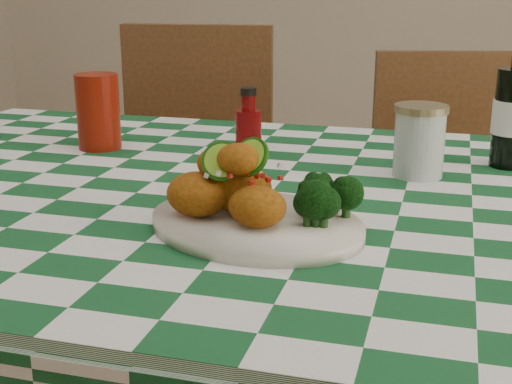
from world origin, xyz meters
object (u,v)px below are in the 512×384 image
(mason_jar, at_px, (419,141))
(ketchup_bottle, at_px, (248,117))
(plate, at_px, (256,225))
(wooden_chair_right, at_px, (459,239))
(wooden_chair_left, at_px, (185,206))
(red_tumbler, at_px, (98,112))
(fried_chicken_pile, at_px, (241,181))

(mason_jar, bearing_deg, ketchup_bottle, 159.16)
(plate, height_order, ketchup_bottle, ketchup_bottle)
(plate, relative_size, wooden_chair_right, 0.33)
(wooden_chair_left, relative_size, wooden_chair_right, 1.06)
(mason_jar, xyz_separation_m, wooden_chair_right, (0.09, 0.59, -0.39))
(mason_jar, height_order, wooden_chair_right, wooden_chair_right)
(plate, bearing_deg, red_tumbler, 138.73)
(fried_chicken_pile, relative_size, wooden_chair_right, 0.17)
(red_tumbler, xyz_separation_m, mason_jar, (0.62, -0.04, -0.01))
(fried_chicken_pile, relative_size, wooden_chair_left, 0.16)
(red_tumbler, relative_size, wooden_chair_right, 0.16)
(wooden_chair_left, bearing_deg, wooden_chair_right, -7.06)
(mason_jar, bearing_deg, fried_chicken_pile, -122.52)
(plate, distance_m, wooden_chair_left, 1.07)
(fried_chicken_pile, distance_m, red_tumbler, 0.55)
(fried_chicken_pile, bearing_deg, plate, 0.00)
(plate, distance_m, red_tumbler, 0.57)
(fried_chicken_pile, xyz_separation_m, mason_jar, (0.21, 0.34, -0.01))
(ketchup_bottle, bearing_deg, red_tumbler, -161.85)
(red_tumbler, height_order, ketchup_bottle, red_tumbler)
(ketchup_bottle, xyz_separation_m, mason_jar, (0.34, -0.13, 0.00))
(ketchup_bottle, relative_size, wooden_chair_right, 0.13)
(wooden_chair_left, bearing_deg, mason_jar, -49.51)
(plate, distance_m, wooden_chair_right, 1.03)
(mason_jar, bearing_deg, plate, -119.90)
(fried_chicken_pile, height_order, red_tumbler, red_tumbler)
(ketchup_bottle, distance_m, mason_jar, 0.36)
(plate, xyz_separation_m, fried_chicken_pile, (-0.02, 0.00, 0.06))
(plate, height_order, mason_jar, mason_jar)
(ketchup_bottle, height_order, wooden_chair_right, wooden_chair_right)
(red_tumbler, bearing_deg, wooden_chair_right, 38.01)
(fried_chicken_pile, bearing_deg, ketchup_bottle, 104.96)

